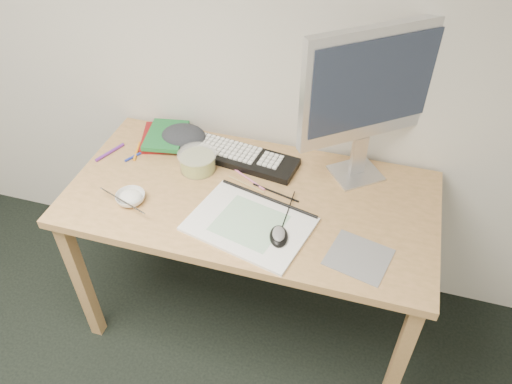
% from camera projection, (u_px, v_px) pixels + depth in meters
% --- Properties ---
extents(desk, '(1.40, 0.70, 0.75)m').
position_uv_depth(desk, '(251.00, 211.00, 1.95)').
color(desk, tan).
rests_on(desk, ground).
extents(mousepad, '(0.23, 0.22, 0.00)m').
position_uv_depth(mousepad, '(359.00, 257.00, 1.67)').
color(mousepad, slate).
rests_on(mousepad, desk).
extents(sketchpad, '(0.48, 0.39, 0.01)m').
position_uv_depth(sketchpad, '(249.00, 224.00, 1.78)').
color(sketchpad, white).
rests_on(sketchpad, desk).
extents(keyboard, '(0.49, 0.22, 0.03)m').
position_uv_depth(keyboard, '(240.00, 157.00, 2.05)').
color(keyboard, black).
rests_on(keyboard, desk).
extents(monitor, '(0.44, 0.35, 0.62)m').
position_uv_depth(monitor, '(370.00, 89.00, 1.73)').
color(monitor, silver).
rests_on(monitor, desk).
extents(mouse, '(0.09, 0.12, 0.03)m').
position_uv_depth(mouse, '(279.00, 234.00, 1.71)').
color(mouse, black).
rests_on(mouse, sketchpad).
extents(rice_bowl, '(0.13, 0.13, 0.03)m').
position_uv_depth(rice_bowl, '(131.00, 198.00, 1.86)').
color(rice_bowl, silver).
rests_on(rice_bowl, desk).
extents(chopsticks, '(0.22, 0.09, 0.02)m').
position_uv_depth(chopsticks, '(122.00, 201.00, 1.82)').
color(chopsticks, '#B1B1B4').
rests_on(chopsticks, rice_bowl).
extents(fruit_tub, '(0.18, 0.18, 0.08)m').
position_uv_depth(fruit_tub, '(198.00, 161.00, 1.99)').
color(fruit_tub, gold).
rests_on(fruit_tub, desk).
extents(book_red, '(0.21, 0.25, 0.02)m').
position_uv_depth(book_red, '(161.00, 137.00, 2.16)').
color(book_red, maroon).
rests_on(book_red, desk).
extents(book_green, '(0.19, 0.24, 0.02)m').
position_uv_depth(book_green, '(166.00, 135.00, 2.14)').
color(book_green, '#1A6A30').
rests_on(book_green, book_red).
extents(cloth_lump, '(0.17, 0.15, 0.07)m').
position_uv_depth(cloth_lump, '(184.00, 136.00, 2.13)').
color(cloth_lump, '#272B2F').
rests_on(cloth_lump, desk).
extents(pencil_pink, '(0.18, 0.11, 0.01)m').
position_uv_depth(pencil_pink, '(247.00, 178.00, 1.97)').
color(pencil_pink, pink).
rests_on(pencil_pink, desk).
extents(pencil_tan, '(0.16, 0.06, 0.01)m').
position_uv_depth(pencil_tan, '(246.00, 184.00, 1.94)').
color(pencil_tan, tan).
rests_on(pencil_tan, desk).
extents(pencil_black, '(0.19, 0.06, 0.01)m').
position_uv_depth(pencil_black, '(276.00, 193.00, 1.90)').
color(pencil_black, black).
rests_on(pencil_black, desk).
extents(marker_blue, '(0.07, 0.11, 0.01)m').
position_uv_depth(marker_blue, '(137.00, 155.00, 2.08)').
color(marker_blue, '#1E2FA3').
rests_on(marker_blue, desk).
extents(marker_orange, '(0.04, 0.12, 0.01)m').
position_uv_depth(marker_orange, '(137.00, 151.00, 2.09)').
color(marker_orange, orange).
rests_on(marker_orange, desk).
extents(marker_purple, '(0.07, 0.14, 0.01)m').
position_uv_depth(marker_purple, '(110.00, 152.00, 2.09)').
color(marker_purple, '#662894').
rests_on(marker_purple, desk).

